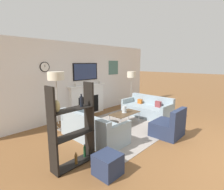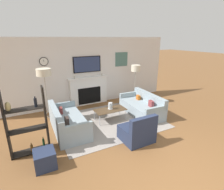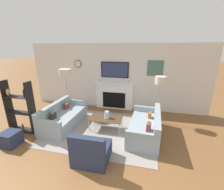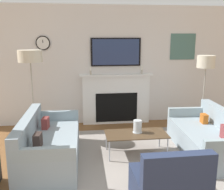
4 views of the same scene
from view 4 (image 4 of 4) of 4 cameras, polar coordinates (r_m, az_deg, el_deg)
fireplace_wall at (r=6.10m, az=0.83°, el=5.26°), size 7.47×0.28×2.70m
area_rug at (r=4.60m, az=4.16°, el=-13.12°), size 3.35×2.68×0.01m
couch_left at (r=4.44m, az=-13.70°, el=-10.62°), size 0.89×1.84×0.75m
couch_right at (r=4.93m, az=20.23°, el=-8.78°), size 0.93×1.85×0.75m
armchair at (r=3.32m, az=12.23°, el=-19.03°), size 0.80×0.74×0.80m
coffee_table at (r=4.55m, az=5.28°, el=-8.63°), size 1.05×0.53×0.38m
hurricane_candle at (r=4.56m, az=5.57°, el=-6.96°), size 0.17×0.17×0.22m
floor_lamp_left at (r=5.20m, az=-17.39°, el=7.82°), size 0.45×0.45×1.76m
floor_lamp_right at (r=5.74m, az=19.76°, el=6.57°), size 0.36×0.36×1.64m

